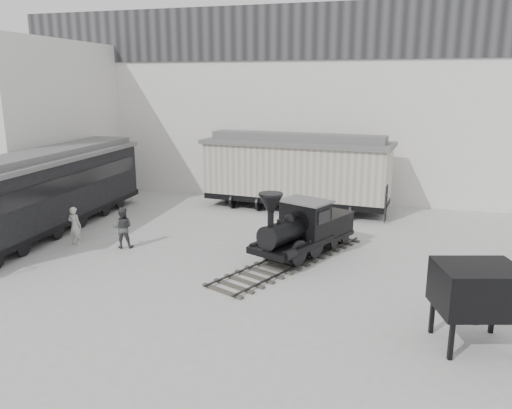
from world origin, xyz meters
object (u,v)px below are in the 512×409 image
(visitor_b, at_px, (123,228))
(coal_hopper, at_px, (477,295))
(visitor_a, at_px, (75,226))
(boxcar, at_px, (296,170))
(locomotive, at_px, (301,232))
(passenger_coach, at_px, (53,189))

(visitor_b, distance_m, coal_hopper, 13.91)
(visitor_a, height_order, coal_hopper, coal_hopper)
(visitor_a, xyz_separation_m, coal_hopper, (15.23, -4.65, 0.62))
(boxcar, bearing_deg, coal_hopper, -55.26)
(locomotive, relative_size, passenger_coach, 0.61)
(locomotive, distance_m, passenger_coach, 11.99)
(boxcar, distance_m, visitor_a, 11.79)
(passenger_coach, xyz_separation_m, visitor_a, (2.31, -1.79, -1.11))
(boxcar, xyz_separation_m, coal_hopper, (7.31, -13.27, -0.73))
(boxcar, bearing_deg, visitor_a, -126.67)
(passenger_coach, relative_size, coal_hopper, 5.49)
(visitor_a, bearing_deg, passenger_coach, -33.27)
(locomotive, distance_m, boxcar, 7.97)
(coal_hopper, bearing_deg, passenger_coach, 144.37)
(visitor_a, bearing_deg, boxcar, -127.99)
(locomotive, height_order, boxcar, boxcar)
(locomotive, bearing_deg, passenger_coach, -159.49)
(locomotive, height_order, passenger_coach, passenger_coach)
(passenger_coach, height_order, visitor_b, passenger_coach)
(boxcar, relative_size, visitor_a, 6.28)
(locomotive, distance_m, coal_hopper, 7.92)
(locomotive, height_order, visitor_a, locomotive)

